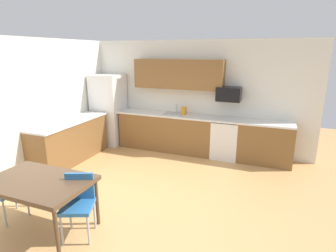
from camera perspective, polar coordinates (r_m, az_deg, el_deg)
The scene contains 18 objects.
ground_plane at distance 4.92m, azimuth -4.40°, elevation -14.26°, with size 12.00×12.00×0.00m, color tan.
wall_back at distance 6.84m, azimuth 5.10°, elevation 6.26°, with size 5.80×0.10×2.70m, color white.
wall_left at distance 6.04m, azimuth -27.99°, elevation 3.30°, with size 0.10×5.80×2.70m, color white.
cabinet_run_back at distance 6.89m, azimuth -0.35°, elevation -1.28°, with size 2.39×0.60×0.90m, color brown.
cabinet_run_back_right at distance 6.44m, azimuth 19.71°, elevation -3.43°, with size 1.16×0.60×0.90m, color brown.
cabinet_run_left at distance 6.56m, azimuth -19.76°, elevation -3.11°, with size 0.60×2.00×0.90m, color brown.
countertop_back at distance 6.59m, azimuth 4.14°, elevation 2.12°, with size 4.80×0.64×0.04m, color silver.
countertop_left at distance 6.43m, azimuth -20.14°, elevation 0.87°, with size 0.64×2.00×0.04m, color silver.
upper_cabinets_back at distance 6.66m, azimuth 2.14°, elevation 10.83°, with size 2.20×0.34×0.70m, color brown.
refrigerator at distance 7.45m, azimuth -12.28°, elevation 3.39°, with size 0.76×0.70×1.85m, color white.
oven_range at distance 6.51m, azimuth 11.96°, elevation -2.60°, with size 0.60×0.60×0.91m.
microwave at distance 6.37m, azimuth 12.63°, elevation 6.55°, with size 0.54×0.36×0.32m, color black.
sink_basin at distance 6.71m, azimuth 1.24°, elevation 2.05°, with size 0.48×0.40×0.14m, color #A5A8AD.
sink_faucet at distance 6.84m, azimuth 1.77°, elevation 3.68°, with size 0.02×0.02×0.24m, color #B2B5BA.
dining_table at distance 4.14m, azimuth -25.58°, elevation -11.00°, with size 1.40×0.90×0.76m.
chair_near_table at distance 3.95m, azimuth -18.25°, elevation -14.59°, with size 0.52×0.52×0.85m.
chair_far_side at distance 4.69m, azimuth -31.41°, elevation -11.23°, with size 0.47×0.47×0.85m.
kettle at distance 6.65m, azimuth 3.33°, elevation 3.14°, with size 0.14×0.14×0.20m, color orange.
Camera 1 is at (1.90, -3.83, 2.43)m, focal length 29.06 mm.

